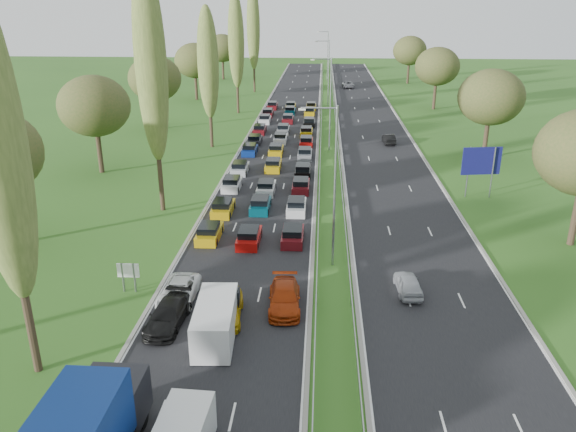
# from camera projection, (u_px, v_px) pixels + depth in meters

# --- Properties ---
(ground) EXTENTS (260.00, 260.00, 0.00)m
(ground) POSITION_uv_depth(u_px,v_px,m) (329.00, 147.00, 76.88)
(ground) COLOR #2C581B
(ground) RESTS_ON ground
(near_carriageway) EXTENTS (10.50, 215.00, 0.04)m
(near_carriageway) POSITION_uv_depth(u_px,v_px,m) (281.00, 142.00, 79.60)
(near_carriageway) COLOR black
(near_carriageway) RESTS_ON ground
(far_carriageway) EXTENTS (10.50, 215.00, 0.04)m
(far_carriageway) POSITION_uv_depth(u_px,v_px,m) (377.00, 143.00, 78.83)
(far_carriageway) COLOR black
(far_carriageway) RESTS_ON ground
(central_reservation) EXTENTS (2.36, 215.00, 0.32)m
(central_reservation) POSITION_uv_depth(u_px,v_px,m) (329.00, 139.00, 79.02)
(central_reservation) COLOR gray
(central_reservation) RESTS_ON ground
(lamp_columns) EXTENTS (0.18, 140.18, 12.00)m
(lamp_columns) POSITION_uv_depth(u_px,v_px,m) (330.00, 105.00, 72.88)
(lamp_columns) COLOR gray
(lamp_columns) RESTS_ON ground
(poplar_row) EXTENTS (2.80, 127.80, 22.44)m
(poplar_row) POSITION_uv_depth(u_px,v_px,m) (189.00, 61.00, 62.34)
(poplar_row) COLOR #2D2116
(poplar_row) RESTS_ON ground
(woodland_left) EXTENTS (8.00, 166.00, 11.10)m
(woodland_left) POSITION_uv_depth(u_px,v_px,m) (82.00, 112.00, 59.46)
(woodland_left) COLOR #2D2116
(woodland_left) RESTS_ON ground
(woodland_right) EXTENTS (8.00, 153.00, 11.10)m
(woodland_right) POSITION_uv_depth(u_px,v_px,m) (512.00, 110.00, 60.60)
(woodland_right) COLOR #2D2116
(woodland_right) RESTS_ON ground
(traffic_queue_fill) EXTENTS (9.12, 65.95, 0.80)m
(traffic_queue_fill) POSITION_uv_depth(u_px,v_px,m) (279.00, 147.00, 75.02)
(traffic_queue_fill) COLOR #BF990C
(traffic_queue_fill) RESTS_ON ground
(near_car_2) EXTENTS (2.26, 4.83, 1.34)m
(near_car_2) POSITION_uv_depth(u_px,v_px,m) (179.00, 292.00, 37.01)
(near_car_2) COLOR white
(near_car_2) RESTS_ON near_carriageway
(near_car_3) EXTENTS (2.28, 4.98, 1.41)m
(near_car_3) POSITION_uv_depth(u_px,v_px,m) (168.00, 315.00, 34.18)
(near_car_3) COLOR black
(near_car_3) RESTS_ON near_carriageway
(near_car_8) EXTENTS (2.19, 4.71, 1.56)m
(near_car_8) POSITION_uv_depth(u_px,v_px,m) (227.00, 307.00, 34.87)
(near_car_8) COLOR #B7920C
(near_car_8) RESTS_ON near_carriageway
(near_car_11) EXTENTS (2.30, 5.07, 1.44)m
(near_car_11) POSITION_uv_depth(u_px,v_px,m) (285.00, 298.00, 36.16)
(near_car_11) COLOR #992C09
(near_car_11) RESTS_ON near_carriageway
(far_car_0) EXTENTS (1.75, 3.95, 1.32)m
(far_car_0) POSITION_uv_depth(u_px,v_px,m) (408.00, 284.00, 38.06)
(far_car_0) COLOR #9EA1A7
(far_car_0) RESTS_ON far_carriageway
(far_car_1) EXTENTS (1.64, 4.10, 1.33)m
(far_car_1) POSITION_uv_depth(u_px,v_px,m) (389.00, 139.00, 78.28)
(far_car_1) COLOR black
(far_car_1) RESTS_ON far_carriageway
(far_car_2) EXTENTS (2.81, 5.48, 1.48)m
(far_car_2) POSITION_uv_depth(u_px,v_px,m) (348.00, 84.00, 129.27)
(far_car_2) COLOR slate
(far_car_2) RESTS_ON far_carriageway
(white_van_rear) EXTENTS (2.20, 5.60, 2.25)m
(white_van_rear) POSITION_uv_depth(u_px,v_px,m) (216.00, 319.00, 32.91)
(white_van_rear) COLOR silver
(white_van_rear) RESTS_ON near_carriageway
(info_sign) EXTENTS (1.50, 0.16, 2.10)m
(info_sign) POSITION_uv_depth(u_px,v_px,m) (128.00, 273.00, 37.97)
(info_sign) COLOR gray
(info_sign) RESTS_ON ground
(direction_sign) EXTENTS (3.97, 0.72, 5.20)m
(direction_sign) POSITION_uv_depth(u_px,v_px,m) (481.00, 163.00, 55.75)
(direction_sign) COLOR gray
(direction_sign) RESTS_ON ground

